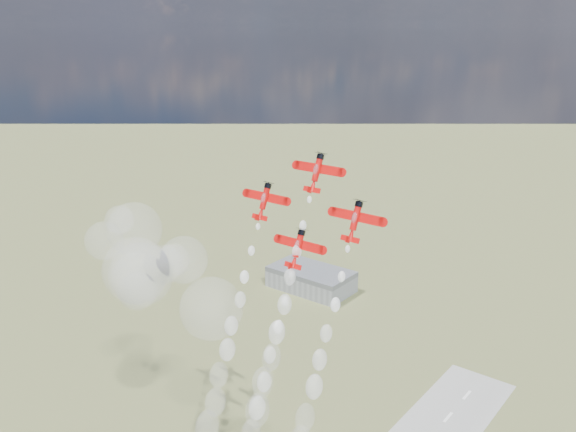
# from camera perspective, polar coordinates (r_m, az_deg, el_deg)

# --- Properties ---
(hangar) EXTENTS (50.00, 28.00, 13.00)m
(hangar) POSITION_cam_1_polar(r_m,az_deg,el_deg) (374.99, 2.17, -5.91)
(hangar) COLOR gray
(hangar) RESTS_ON ground
(plane_lead) EXTENTS (13.80, 6.52, 9.32)m
(plane_lead) POSITION_cam_1_polar(r_m,az_deg,el_deg) (149.01, 2.70, 4.14)
(plane_lead) COLOR red
(plane_lead) RESTS_ON ground
(plane_left) EXTENTS (13.80, 6.52, 9.32)m
(plane_left) POSITION_cam_1_polar(r_m,az_deg,el_deg) (156.35, -2.24, 1.47)
(plane_left) COLOR red
(plane_left) RESTS_ON ground
(plane_right) EXTENTS (13.80, 6.52, 9.32)m
(plane_right) POSITION_cam_1_polar(r_m,az_deg,el_deg) (141.14, 6.29, -0.40)
(plane_right) COLOR red
(plane_right) RESTS_ON ground
(plane_slot) EXTENTS (13.80, 6.52, 9.32)m
(plane_slot) POSITION_cam_1_polar(r_m,az_deg,el_deg) (148.23, 0.92, -2.99)
(plane_slot) COLOR red
(plane_slot) RESTS_ON ground
(smoke_trail_lead) EXTENTS (5.70, 24.08, 51.17)m
(smoke_trail_lead) POSITION_cam_1_polar(r_m,az_deg,el_deg) (151.75, -1.87, -13.90)
(smoke_trail_lead) COLOR white
(smoke_trail_lead) RESTS_ON plane_lead
(smoke_trail_left) EXTENTS (5.14, 24.16, 50.96)m
(smoke_trail_left) POSITION_cam_1_polar(r_m,az_deg,el_deg) (161.83, -6.58, -15.43)
(smoke_trail_left) COLOR white
(smoke_trail_left) RESTS_ON plane_left
(smoke_trail_right) EXTENTS (5.14, 23.27, 50.95)m
(smoke_trail_right) POSITION_cam_1_polar(r_m,az_deg,el_deg) (147.32, 1.51, -18.94)
(smoke_trail_right) COLOR white
(smoke_trail_right) RESTS_ON plane_right
(drifted_smoke_cloud) EXTENTS (63.60, 34.77, 44.59)m
(drifted_smoke_cloud) POSITION_cam_1_polar(r_m,az_deg,el_deg) (208.62, -12.57, -4.94)
(drifted_smoke_cloud) COLOR white
(drifted_smoke_cloud) RESTS_ON ground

